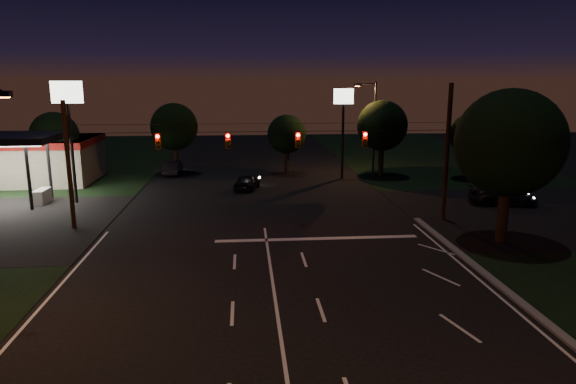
{
  "coord_description": "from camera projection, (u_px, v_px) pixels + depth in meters",
  "views": [
    {
      "loc": [
        -1.21,
        -17.23,
        9.19
      ],
      "look_at": [
        1.22,
        10.87,
        3.0
      ],
      "focal_mm": 32.0,
      "sensor_mm": 36.0,
      "label": 1
    }
  ],
  "objects": [
    {
      "name": "street_light_right_far",
      "position": [
        372.0,
        121.0,
        49.8
      ],
      "size": [
        2.2,
        0.35,
        9.0
      ],
      "color": "black",
      "rests_on": "ground"
    },
    {
      "name": "stop_bar",
      "position": [
        317.0,
        239.0,
        30.28
      ],
      "size": [
        12.0,
        0.5,
        0.01
      ],
      "primitive_type": "cube",
      "color": "silver",
      "rests_on": "ground"
    },
    {
      "name": "gas_station",
      "position": [
        14.0,
        157.0,
        46.06
      ],
      "size": [
        14.2,
        16.1,
        5.25
      ],
      "color": "gray",
      "rests_on": "ground"
    },
    {
      "name": "car_oncoming_a",
      "position": [
        247.0,
        182.0,
        43.71
      ],
      "size": [
        2.57,
        4.2,
        1.34
      ],
      "primitive_type": "imported",
      "rotation": [
        0.0,
        0.0,
        2.87
      ],
      "color": "black",
      "rests_on": "ground"
    },
    {
      "name": "car_oncoming_b",
      "position": [
        173.0,
        167.0,
        50.86
      ],
      "size": [
        1.52,
        4.22,
        1.38
      ],
      "primitive_type": "imported",
      "rotation": [
        0.0,
        0.0,
        3.13
      ],
      "color": "black",
      "rests_on": "ground"
    },
    {
      "name": "tree_far_c",
      "position": [
        287.0,
        135.0,
        50.47
      ],
      "size": [
        3.8,
        3.8,
        5.86
      ],
      "color": "black",
      "rests_on": "ground"
    },
    {
      "name": "pole_sign_left_near",
      "position": [
        68.0,
        110.0,
        37.58
      ],
      "size": [
        2.2,
        0.3,
        9.1
      ],
      "color": "black",
      "rests_on": "ground"
    },
    {
      "name": "ground",
      "position": [
        280.0,
        335.0,
        18.84
      ],
      "size": [
        140.0,
        140.0,
        0.0
      ],
      "primitive_type": "plane",
      "color": "black",
      "rests_on": "ground"
    },
    {
      "name": "tree_far_b",
      "position": [
        175.0,
        127.0,
        50.39
      ],
      "size": [
        4.6,
        4.6,
        6.98
      ],
      "color": "black",
      "rests_on": "ground"
    },
    {
      "name": "tree_far_a",
      "position": [
        55.0,
        136.0,
        45.72
      ],
      "size": [
        4.2,
        4.2,
        6.42
      ],
      "color": "black",
      "rests_on": "ground"
    },
    {
      "name": "tree_far_e",
      "position": [
        471.0,
        135.0,
        47.97
      ],
      "size": [
        4.0,
        4.0,
        6.18
      ],
      "color": "black",
      "rests_on": "ground"
    },
    {
      "name": "utility_pole_left",
      "position": [
        74.0,
        228.0,
        32.43
      ],
      "size": [
        0.28,
        0.28,
        8.0
      ],
      "primitive_type": "cylinder",
      "color": "black",
      "rests_on": "ground"
    },
    {
      "name": "tree_right_near",
      "position": [
        508.0,
        144.0,
        28.65
      ],
      "size": [
        6.0,
        6.0,
        8.76
      ],
      "color": "black",
      "rests_on": "ground"
    },
    {
      "name": "cross_street_right",
      "position": [
        547.0,
        213.0,
        36.09
      ],
      "size": [
        20.0,
        16.0,
        0.02
      ],
      "primitive_type": "cube",
      "color": "black",
      "rests_on": "ground"
    },
    {
      "name": "car_cross",
      "position": [
        503.0,
        196.0,
        38.3
      ],
      "size": [
        5.21,
        2.96,
        1.42
      ],
      "primitive_type": "imported",
      "rotation": [
        0.0,
        0.0,
        1.36
      ],
      "color": "black",
      "rests_on": "ground"
    },
    {
      "name": "tree_far_d",
      "position": [
        382.0,
        126.0,
        49.11
      ],
      "size": [
        4.8,
        4.8,
        7.3
      ],
      "color": "black",
      "rests_on": "ground"
    },
    {
      "name": "pole_sign_right",
      "position": [
        343.0,
        112.0,
        47.37
      ],
      "size": [
        1.8,
        0.3,
        8.4
      ],
      "color": "black",
      "rests_on": "ground"
    },
    {
      "name": "utility_pole_right",
      "position": [
        442.0,
        219.0,
        34.45
      ],
      "size": [
        0.3,
        0.3,
        9.0
      ],
      "primitive_type": "cylinder",
      "color": "black",
      "rests_on": "ground"
    },
    {
      "name": "signal_span",
      "position": [
        263.0,
        140.0,
        32.22
      ],
      "size": [
        24.0,
        0.4,
        1.56
      ],
      "color": "black",
      "rests_on": "ground"
    }
  ]
}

